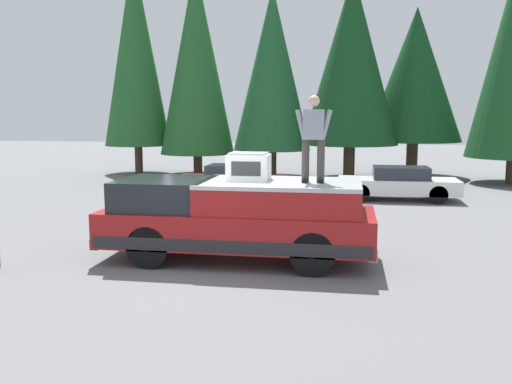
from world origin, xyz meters
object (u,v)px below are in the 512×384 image
person_on_truck_bed (313,136)px  parked_car_maroon (232,181)px  parked_car_white (398,183)px  compressor_unit (249,166)px  pickup_truck (238,218)px

person_on_truck_bed → parked_car_maroon: (8.52, 3.44, -1.97)m
person_on_truck_bed → parked_car_maroon: bearing=22.0°
parked_car_maroon → parked_car_white: bearing=-87.3°
compressor_unit → person_on_truck_bed: 1.47m
pickup_truck → compressor_unit: 1.08m
parked_car_maroon → pickup_truck: bearing=-167.2°
compressor_unit → parked_car_maroon: (8.33, 2.12, -1.35)m
parked_car_white → parked_car_maroon: 5.86m
pickup_truck → parked_car_maroon: bearing=12.8°
pickup_truck → parked_car_white: 9.59m
pickup_truck → compressor_unit: compressor_unit is taller
pickup_truck → parked_car_maroon: size_ratio=1.35×
pickup_truck → parked_car_maroon: (8.46, 1.92, -0.29)m
parked_car_maroon → compressor_unit: bearing=-165.7°
parked_car_white → pickup_truck: bearing=155.7°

